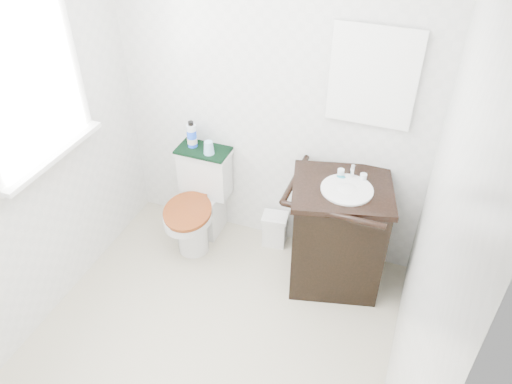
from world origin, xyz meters
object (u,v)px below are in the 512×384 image
Objects in this scene: toilet at (200,204)px; cup at (209,148)px; vanity at (337,233)px; mouthwash_bottle at (192,135)px; trash_bin at (275,229)px.

cup reaches higher than toilet.
vanity is at bearing -8.62° from cup.
toilet is at bearing -55.61° from mouthwash_bottle.
trash_bin is 1.35× the size of mouthwash_bottle.
vanity is 4.53× the size of mouthwash_bottle.
vanity reaches higher than cup.
cup is (0.06, 0.08, 0.47)m from toilet.
cup is (-0.50, -0.04, 0.65)m from trash_bin.
vanity reaches higher than trash_bin.
mouthwash_bottle is (-0.65, 0.00, 0.70)m from trash_bin.
toilet is 2.65× the size of trash_bin.
toilet is 7.50× the size of cup.
toilet is 3.58× the size of mouthwash_bottle.
toilet is at bearing 176.35° from vanity.
mouthwash_bottle is at bearing 179.75° from trash_bin.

